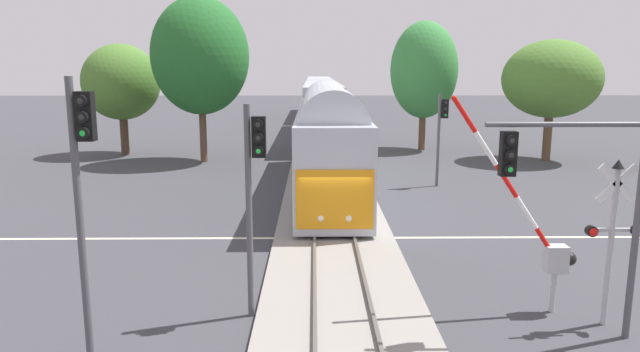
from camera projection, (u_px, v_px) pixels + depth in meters
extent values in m
plane|color=#3D3D42|center=(334.00, 238.00, 21.53)|extent=(220.00, 220.00, 0.00)
cube|color=beige|center=(334.00, 238.00, 21.53)|extent=(44.00, 0.20, 0.01)
cube|color=gray|center=(334.00, 236.00, 21.51)|extent=(4.40, 80.00, 0.18)
cube|color=#56514C|center=(315.00, 232.00, 21.47)|extent=(0.10, 80.00, 0.14)
cube|color=#56514C|center=(353.00, 231.00, 21.49)|extent=(0.10, 80.00, 0.14)
cube|color=#B2B7C1|center=(328.00, 147.00, 29.56)|extent=(3.00, 18.97, 3.90)
cube|color=orange|center=(335.00, 200.00, 20.33)|extent=(2.76, 0.08, 2.15)
cylinder|color=#B2B7C1|center=(328.00, 111.00, 29.22)|extent=(2.76, 17.07, 2.76)
sphere|color=#F4F2CC|center=(321.00, 218.00, 20.44)|extent=(0.24, 0.24, 0.24)
sphere|color=#F4F2CC|center=(349.00, 218.00, 20.45)|extent=(0.24, 0.24, 0.24)
cube|color=#B7BCC6|center=(322.00, 109.00, 51.10)|extent=(3.00, 23.21, 4.60)
cube|color=black|center=(339.00, 106.00, 51.06)|extent=(0.04, 20.89, 0.90)
cube|color=red|center=(339.00, 122.00, 51.33)|extent=(0.04, 21.35, 0.36)
cube|color=#B7BCC6|center=(319.00, 96.00, 74.78)|extent=(3.00, 23.21, 4.60)
cube|color=black|center=(331.00, 93.00, 74.74)|extent=(0.04, 20.89, 0.90)
cube|color=red|center=(331.00, 105.00, 75.01)|extent=(0.04, 21.35, 0.36)
cylinder|color=#B7B7BC|center=(553.00, 292.00, 14.94)|extent=(0.14, 0.14, 1.10)
cube|color=#B7B7BC|center=(556.00, 259.00, 14.77)|extent=(0.56, 0.40, 0.70)
sphere|color=black|center=(569.00, 259.00, 14.78)|extent=(0.36, 0.36, 0.36)
cylinder|color=red|center=(546.00, 243.00, 14.69)|extent=(0.66, 0.12, 0.89)
cylinder|color=white|center=(526.00, 212.00, 14.54)|extent=(0.66, 0.12, 0.89)
cylinder|color=red|center=(506.00, 181.00, 14.38)|extent=(0.66, 0.12, 0.89)
cylinder|color=white|center=(486.00, 148.00, 14.22)|extent=(0.66, 0.12, 0.89)
cylinder|color=red|center=(465.00, 115.00, 14.06)|extent=(0.66, 0.12, 0.89)
sphere|color=red|center=(454.00, 98.00, 13.98)|extent=(0.14, 0.14, 0.14)
cylinder|color=#B2B2B7|center=(610.00, 248.00, 13.96)|extent=(0.14, 0.14, 3.93)
cube|color=white|center=(617.00, 184.00, 13.64)|extent=(0.98, 0.05, 0.98)
cube|color=white|center=(617.00, 184.00, 13.64)|extent=(0.98, 0.05, 0.98)
cube|color=#B2B2B7|center=(612.00, 230.00, 13.87)|extent=(1.10, 0.08, 0.08)
cylinder|color=black|center=(591.00, 231.00, 13.77)|extent=(0.26, 0.18, 0.26)
cylinder|color=black|center=(637.00, 231.00, 13.78)|extent=(0.26, 0.18, 0.26)
sphere|color=red|center=(593.00, 232.00, 13.67)|extent=(0.20, 0.20, 0.20)
sphere|color=red|center=(639.00, 232.00, 13.68)|extent=(0.20, 0.20, 0.20)
cone|color=black|center=(619.00, 164.00, 13.57)|extent=(0.28, 0.28, 0.22)
cylinder|color=#4C4C51|center=(438.00, 140.00, 30.47)|extent=(0.16, 0.16, 4.95)
cube|color=black|center=(445.00, 109.00, 30.16)|extent=(0.34, 0.26, 1.00)
sphere|color=#262626|center=(446.00, 103.00, 29.95)|extent=(0.20, 0.20, 0.20)
cylinder|color=black|center=(446.00, 103.00, 29.93)|extent=(0.24, 0.10, 0.24)
sphere|color=#262626|center=(446.00, 109.00, 30.01)|extent=(0.20, 0.20, 0.20)
cylinder|color=black|center=(446.00, 109.00, 29.98)|extent=(0.24, 0.10, 0.24)
sphere|color=green|center=(445.00, 115.00, 30.07)|extent=(0.20, 0.20, 0.20)
cylinder|color=black|center=(445.00, 115.00, 30.04)|extent=(0.24, 0.10, 0.24)
cylinder|color=#4C4C51|center=(636.00, 229.00, 13.12)|extent=(0.16, 0.16, 5.30)
cylinder|color=#4C4C51|center=(567.00, 124.00, 12.65)|extent=(3.59, 0.12, 0.12)
cube|color=black|center=(508.00, 154.00, 12.76)|extent=(0.34, 0.26, 1.00)
sphere|color=#262626|center=(511.00, 140.00, 12.55)|extent=(0.20, 0.20, 0.20)
cylinder|color=black|center=(512.00, 140.00, 12.52)|extent=(0.24, 0.10, 0.24)
sphere|color=#262626|center=(510.00, 155.00, 12.61)|extent=(0.20, 0.20, 0.20)
cylinder|color=black|center=(511.00, 155.00, 12.58)|extent=(0.24, 0.10, 0.24)
sphere|color=green|center=(509.00, 169.00, 12.67)|extent=(0.20, 0.20, 0.20)
cylinder|color=black|center=(510.00, 169.00, 12.64)|extent=(0.24, 0.10, 0.24)
cylinder|color=#4C4C51|center=(80.00, 225.00, 11.97)|extent=(0.16, 0.16, 6.12)
cube|color=black|center=(85.00, 116.00, 11.55)|extent=(0.34, 0.26, 1.00)
sphere|color=#262626|center=(81.00, 101.00, 11.35)|extent=(0.20, 0.20, 0.20)
cylinder|color=black|center=(81.00, 101.00, 11.32)|extent=(0.24, 0.10, 0.24)
sphere|color=#262626|center=(82.00, 117.00, 11.41)|extent=(0.20, 0.20, 0.20)
cylinder|color=black|center=(82.00, 117.00, 11.38)|extent=(0.24, 0.10, 0.24)
sphere|color=green|center=(84.00, 133.00, 11.47)|extent=(0.20, 0.20, 0.20)
cylinder|color=black|center=(83.00, 133.00, 11.44)|extent=(0.24, 0.10, 0.24)
cylinder|color=#4C4C51|center=(249.00, 213.00, 14.32)|extent=(0.16, 0.16, 5.43)
cube|color=black|center=(259.00, 137.00, 13.96)|extent=(0.34, 0.26, 1.00)
sphere|color=#262626|center=(258.00, 124.00, 13.76)|extent=(0.20, 0.20, 0.20)
cylinder|color=black|center=(258.00, 125.00, 13.73)|extent=(0.24, 0.10, 0.24)
sphere|color=#262626|center=(258.00, 138.00, 13.82)|extent=(0.20, 0.20, 0.20)
cylinder|color=black|center=(258.00, 138.00, 13.79)|extent=(0.24, 0.10, 0.24)
sphere|color=green|center=(259.00, 151.00, 13.87)|extent=(0.20, 0.20, 0.20)
cylinder|color=black|center=(258.00, 151.00, 13.85)|extent=(0.24, 0.10, 0.24)
cylinder|color=brown|center=(547.00, 134.00, 39.11)|extent=(0.57, 0.57, 3.58)
ellipsoid|color=#4C7A2D|center=(552.00, 79.00, 38.41)|extent=(6.46, 6.46, 5.19)
cylinder|color=#4C3828|center=(124.00, 133.00, 41.79)|extent=(0.58, 0.58, 3.22)
ellipsoid|color=#4C7A2D|center=(121.00, 82.00, 41.11)|extent=(5.48, 5.48, 5.39)
cylinder|color=brown|center=(203.00, 131.00, 38.51)|extent=(0.46, 0.46, 4.14)
ellipsoid|color=#236628|center=(200.00, 56.00, 37.59)|extent=(6.37, 6.37, 7.65)
cylinder|color=brown|center=(422.00, 128.00, 44.27)|extent=(0.51, 0.51, 3.36)
ellipsoid|color=#38843D|center=(424.00, 70.00, 43.45)|extent=(5.07, 5.07, 7.26)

